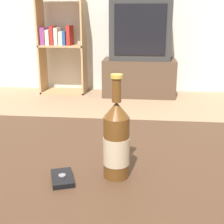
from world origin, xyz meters
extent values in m
cube|color=#422B1C|center=(0.00, 0.00, 0.45)|extent=(1.28, 0.87, 0.04)
cube|color=#4C3828|center=(0.09, 2.74, 0.21)|extent=(0.83, 0.41, 0.43)
cube|color=#2D2D2D|center=(0.09, 2.74, 0.76)|extent=(0.67, 0.37, 0.68)
cube|color=black|center=(0.09, 2.55, 0.76)|extent=(0.55, 0.01, 0.53)
cube|color=tan|center=(-1.09, 2.81, 0.57)|extent=(0.02, 0.30, 1.13)
cube|color=tan|center=(-0.57, 2.81, 0.57)|extent=(0.02, 0.30, 1.13)
cube|color=tan|center=(-0.83, 2.81, 0.01)|extent=(0.54, 0.30, 0.02)
cube|color=tan|center=(-0.83, 2.81, 0.57)|extent=(0.54, 0.30, 0.02)
cube|color=#7F3875|center=(-1.04, 2.81, 0.68)|extent=(0.05, 0.21, 0.20)
cube|color=beige|center=(-0.98, 2.81, 0.66)|extent=(0.04, 0.21, 0.17)
cube|color=maroon|center=(-0.93, 2.81, 0.68)|extent=(0.04, 0.21, 0.22)
cube|color=beige|center=(-0.88, 2.81, 0.67)|extent=(0.04, 0.21, 0.20)
cube|color=beige|center=(-0.83, 2.81, 0.65)|extent=(0.05, 0.21, 0.15)
cube|color=navy|center=(-0.78, 2.81, 0.66)|extent=(0.03, 0.21, 0.16)
cube|color=maroon|center=(-0.73, 2.81, 0.69)|extent=(0.04, 0.21, 0.22)
cylinder|color=#563314|center=(0.07, -0.08, 0.56)|extent=(0.07, 0.07, 0.18)
cylinder|color=tan|center=(0.07, -0.08, 0.55)|extent=(0.07, 0.07, 0.08)
cone|color=#563314|center=(0.07, -0.08, 0.67)|extent=(0.07, 0.07, 0.04)
cylinder|color=#563314|center=(0.07, -0.08, 0.72)|extent=(0.03, 0.03, 0.06)
cylinder|color=#B79333|center=(0.07, -0.08, 0.76)|extent=(0.03, 0.03, 0.01)
cube|color=black|center=(-0.07, -0.12, 0.47)|extent=(0.09, 0.11, 0.01)
cylinder|color=slate|center=(-0.07, -0.12, 0.48)|extent=(0.02, 0.02, 0.00)
camera|label=1|loc=(0.14, -0.89, 0.91)|focal=50.00mm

